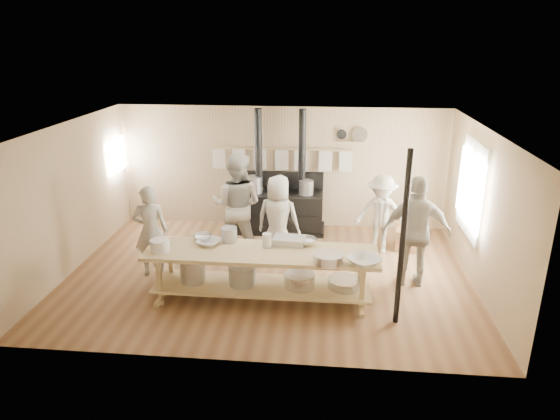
{
  "coord_description": "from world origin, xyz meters",
  "views": [
    {
      "loc": [
        0.97,
        -7.88,
        4.01
      ],
      "look_at": [
        0.19,
        0.2,
        1.14
      ],
      "focal_mm": 32.0,
      "sensor_mm": 36.0,
      "label": 1
    }
  ],
  "objects_px": {
    "stove": "(280,207)",
    "cook_far_left": "(151,231)",
    "cook_right": "(416,232)",
    "prep_table": "(261,270)",
    "cook_center": "(278,219)",
    "roasting_pan": "(289,240)",
    "cook_left": "(237,205)",
    "cook_by_window": "(381,215)",
    "chair": "(406,237)"
  },
  "relations": [
    {
      "from": "cook_left",
      "to": "roasting_pan",
      "type": "relative_size",
      "value": 4.03
    },
    {
      "from": "cook_far_left",
      "to": "prep_table",
      "type": "bearing_deg",
      "value": 148.28
    },
    {
      "from": "prep_table",
      "to": "cook_far_left",
      "type": "distance_m",
      "value": 2.15
    },
    {
      "from": "cook_center",
      "to": "cook_right",
      "type": "height_order",
      "value": "cook_right"
    },
    {
      "from": "cook_far_left",
      "to": "cook_right",
      "type": "distance_m",
      "value": 4.48
    },
    {
      "from": "stove",
      "to": "roasting_pan",
      "type": "bearing_deg",
      "value": -81.23
    },
    {
      "from": "cook_left",
      "to": "stove",
      "type": "bearing_deg",
      "value": -110.09
    },
    {
      "from": "cook_left",
      "to": "chair",
      "type": "bearing_deg",
      "value": -163.55
    },
    {
      "from": "prep_table",
      "to": "cook_center",
      "type": "relative_size",
      "value": 2.18
    },
    {
      "from": "prep_table",
      "to": "cook_far_left",
      "type": "bearing_deg",
      "value": 160.03
    },
    {
      "from": "stove",
      "to": "cook_far_left",
      "type": "xyz_separation_m",
      "value": [
        -2.01,
        -2.29,
        0.29
      ]
    },
    {
      "from": "cook_right",
      "to": "chair",
      "type": "distance_m",
      "value": 1.62
    },
    {
      "from": "cook_far_left",
      "to": "cook_center",
      "type": "distance_m",
      "value": 2.26
    },
    {
      "from": "cook_by_window",
      "to": "roasting_pan",
      "type": "bearing_deg",
      "value": -123.06
    },
    {
      "from": "roasting_pan",
      "to": "prep_table",
      "type": "bearing_deg",
      "value": -141.64
    },
    {
      "from": "cook_far_left",
      "to": "cook_center",
      "type": "height_order",
      "value": "cook_center"
    },
    {
      "from": "cook_by_window",
      "to": "chair",
      "type": "xyz_separation_m",
      "value": [
        0.54,
        0.19,
        -0.52
      ]
    },
    {
      "from": "prep_table",
      "to": "chair",
      "type": "bearing_deg",
      "value": 41.25
    },
    {
      "from": "chair",
      "to": "roasting_pan",
      "type": "xyz_separation_m",
      "value": [
        -2.15,
        -1.92,
        0.66
      ]
    },
    {
      "from": "cook_center",
      "to": "chair",
      "type": "bearing_deg",
      "value": -151.69
    },
    {
      "from": "cook_far_left",
      "to": "cook_right",
      "type": "bearing_deg",
      "value": 168.97
    },
    {
      "from": "cook_right",
      "to": "chair",
      "type": "relative_size",
      "value": 2.24
    },
    {
      "from": "stove",
      "to": "cook_right",
      "type": "height_order",
      "value": "stove"
    },
    {
      "from": "cook_by_window",
      "to": "chair",
      "type": "bearing_deg",
      "value": 29.24
    },
    {
      "from": "cook_by_window",
      "to": "roasting_pan",
      "type": "xyz_separation_m",
      "value": [
        -1.61,
        -1.73,
        0.13
      ]
    },
    {
      "from": "cook_left",
      "to": "cook_by_window",
      "type": "height_order",
      "value": "cook_left"
    },
    {
      "from": "cook_left",
      "to": "cook_center",
      "type": "height_order",
      "value": "cook_left"
    },
    {
      "from": "prep_table",
      "to": "roasting_pan",
      "type": "relative_size",
      "value": 7.28
    },
    {
      "from": "cook_left",
      "to": "chair",
      "type": "height_order",
      "value": "cook_left"
    },
    {
      "from": "stove",
      "to": "cook_by_window",
      "type": "relative_size",
      "value": 1.68
    },
    {
      "from": "roasting_pan",
      "to": "cook_far_left",
      "type": "bearing_deg",
      "value": 170.66
    },
    {
      "from": "cook_left",
      "to": "chair",
      "type": "relative_size",
      "value": 2.36
    },
    {
      "from": "cook_far_left",
      "to": "chair",
      "type": "xyz_separation_m",
      "value": [
        4.57,
        1.52,
        -0.56
      ]
    },
    {
      "from": "prep_table",
      "to": "cook_center",
      "type": "distance_m",
      "value": 1.51
    },
    {
      "from": "cook_far_left",
      "to": "cook_left",
      "type": "height_order",
      "value": "cook_left"
    },
    {
      "from": "cook_left",
      "to": "cook_right",
      "type": "xyz_separation_m",
      "value": [
        3.14,
        -0.9,
        -0.05
      ]
    },
    {
      "from": "cook_left",
      "to": "prep_table",
      "type": "bearing_deg",
      "value": 118.11
    },
    {
      "from": "prep_table",
      "to": "cook_far_left",
      "type": "relative_size",
      "value": 2.22
    },
    {
      "from": "cook_left",
      "to": "cook_right",
      "type": "distance_m",
      "value": 3.26
    },
    {
      "from": "cook_right",
      "to": "roasting_pan",
      "type": "xyz_separation_m",
      "value": [
        -2.05,
        -0.46,
        -0.04
      ]
    },
    {
      "from": "cook_center",
      "to": "cook_by_window",
      "type": "bearing_deg",
      "value": -152.22
    },
    {
      "from": "cook_by_window",
      "to": "stove",
      "type": "bearing_deg",
      "value": 164.57
    },
    {
      "from": "cook_far_left",
      "to": "cook_center",
      "type": "xyz_separation_m",
      "value": [
        2.13,
        0.75,
        0.01
      ]
    },
    {
      "from": "cook_right",
      "to": "cook_by_window",
      "type": "distance_m",
      "value": 1.36
    },
    {
      "from": "chair",
      "to": "cook_by_window",
      "type": "bearing_deg",
      "value": -152.5
    },
    {
      "from": "prep_table",
      "to": "cook_center",
      "type": "bearing_deg",
      "value": 85.25
    },
    {
      "from": "prep_table",
      "to": "cook_by_window",
      "type": "bearing_deg",
      "value": 45.47
    },
    {
      "from": "stove",
      "to": "roasting_pan",
      "type": "height_order",
      "value": "stove"
    },
    {
      "from": "cook_center",
      "to": "cook_right",
      "type": "bearing_deg",
      "value": 174.34
    },
    {
      "from": "cook_left",
      "to": "roasting_pan",
      "type": "xyz_separation_m",
      "value": [
        1.08,
        -1.35,
        -0.09
      ]
    }
  ]
}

